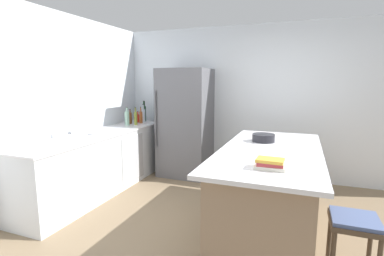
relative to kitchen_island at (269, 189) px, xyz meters
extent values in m
plane|color=#7A664C|center=(-0.44, -0.38, -0.47)|extent=(7.20, 7.20, 0.00)
cube|color=silver|center=(-0.44, 1.87, 0.83)|extent=(6.00, 0.10, 2.60)
cube|color=silver|center=(-2.89, -0.38, 0.83)|extent=(0.10, 6.00, 2.60)
cube|color=silver|center=(-2.51, 0.29, -0.03)|extent=(0.65, 2.85, 0.87)
cube|color=silver|center=(-2.51, 0.29, 0.42)|extent=(0.68, 2.88, 0.03)
cube|color=#B2B5BA|center=(-2.18, 0.65, -0.03)|extent=(0.01, 0.60, 0.73)
cube|color=#8E755B|center=(0.00, 0.00, -0.03)|extent=(0.89, 2.08, 0.88)
cube|color=silver|center=(0.00, 0.00, 0.44)|extent=(1.05, 2.28, 0.04)
cube|color=#56565B|center=(-1.61, 1.46, 0.47)|extent=(0.85, 0.71, 1.87)
cylinder|color=#4C4C51|center=(-2.00, 1.09, 0.56)|extent=(0.02, 0.02, 0.94)
cylinder|color=#473828|center=(0.58, -0.63, -0.19)|extent=(0.04, 0.04, 0.56)
cylinder|color=#473828|center=(0.88, -0.63, -0.19)|extent=(0.04, 0.04, 0.56)
cube|color=#473828|center=(0.73, -0.78, 0.11)|extent=(0.36, 0.36, 0.04)
cube|color=#47567F|center=(0.73, -0.78, 0.14)|extent=(0.34, 0.34, 0.03)
cylinder|color=silver|center=(-2.57, -0.21, 0.45)|extent=(0.05, 0.05, 0.02)
cylinder|color=silver|center=(-2.57, -0.21, 0.60)|extent=(0.02, 0.02, 0.28)
cylinder|color=silver|center=(-2.51, -0.21, 0.72)|extent=(0.14, 0.02, 0.02)
cylinder|color=gray|center=(-2.51, 0.12, 0.44)|extent=(0.14, 0.14, 0.01)
cylinder|color=white|center=(-2.51, 0.12, 0.58)|extent=(0.11, 0.11, 0.26)
cylinder|color=gray|center=(-2.51, 0.12, 0.73)|extent=(0.02, 0.02, 0.04)
cylinder|color=#19381E|center=(-2.52, 1.61, 0.58)|extent=(0.07, 0.07, 0.29)
cylinder|color=#19381E|center=(-2.52, 1.61, 0.77)|extent=(0.03, 0.03, 0.09)
cylinder|color=black|center=(-2.52, 1.61, 0.82)|extent=(0.03, 0.03, 0.01)
cylinder|color=silver|center=(-2.48, 1.51, 0.56)|extent=(0.07, 0.07, 0.24)
cylinder|color=silver|center=(-2.48, 1.51, 0.72)|extent=(0.03, 0.03, 0.09)
cylinder|color=black|center=(-2.48, 1.51, 0.77)|extent=(0.03, 0.03, 0.01)
cylinder|color=red|center=(-2.55, 1.42, 0.51)|extent=(0.05, 0.05, 0.15)
cylinder|color=red|center=(-2.55, 1.42, 0.61)|extent=(0.02, 0.02, 0.05)
cylinder|color=black|center=(-2.55, 1.42, 0.64)|extent=(0.02, 0.02, 0.01)
cylinder|color=#994C23|center=(-2.43, 1.34, 0.54)|extent=(0.06, 0.06, 0.21)
cylinder|color=#994C23|center=(-2.43, 1.34, 0.69)|extent=(0.02, 0.02, 0.07)
cylinder|color=black|center=(-2.43, 1.34, 0.73)|extent=(0.02, 0.02, 0.01)
cylinder|color=#5B3319|center=(-2.59, 1.23, 0.54)|extent=(0.06, 0.06, 0.20)
cylinder|color=#5B3319|center=(-2.59, 1.23, 0.66)|extent=(0.02, 0.02, 0.05)
cylinder|color=black|center=(-2.59, 1.23, 0.69)|extent=(0.02, 0.02, 0.01)
cylinder|color=olive|center=(-2.42, 1.14, 0.55)|extent=(0.06, 0.06, 0.22)
cylinder|color=olive|center=(-2.42, 1.14, 0.70)|extent=(0.03, 0.03, 0.08)
cylinder|color=black|center=(-2.42, 1.14, 0.74)|extent=(0.03, 0.03, 0.01)
cylinder|color=#8CB79E|center=(-2.53, 1.04, 0.56)|extent=(0.08, 0.08, 0.24)
cylinder|color=#8CB79E|center=(-2.53, 1.04, 0.71)|extent=(0.03, 0.03, 0.07)
cylinder|color=black|center=(-2.53, 1.04, 0.75)|extent=(0.03, 0.03, 0.01)
cube|color=silver|center=(0.07, -0.73, 0.47)|extent=(0.25, 0.16, 0.03)
cube|color=#A83338|center=(0.07, -0.73, 0.50)|extent=(0.23, 0.17, 0.03)
cube|color=gold|center=(0.07, -0.73, 0.53)|extent=(0.23, 0.17, 0.03)
cylinder|color=black|center=(-0.13, 0.39, 0.50)|extent=(0.27, 0.27, 0.09)
camera|label=1|loc=(0.29, -3.16, 1.19)|focal=26.82mm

